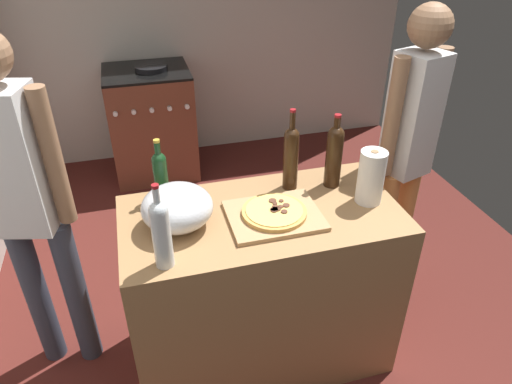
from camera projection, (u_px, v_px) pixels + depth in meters
ground_plane at (242, 243)px, 3.34m from camera, size 3.82×3.73×0.02m
kitchen_wall_rear at (194, 6)px, 3.96m from camera, size 3.82×0.10×2.60m
counter at (261, 288)px, 2.31m from camera, size 1.24×0.63×0.90m
cutting_board at (274, 216)px, 2.04m from camera, size 0.40×0.32×0.02m
pizza at (274, 212)px, 2.03m from camera, size 0.28×0.28×0.03m
mixing_bowl at (177, 207)px, 1.95m from camera, size 0.30×0.30×0.18m
paper_towel_roll at (371, 177)px, 2.09m from camera, size 0.12×0.12×0.26m
wine_bottle_green at (334, 154)px, 2.19m from camera, size 0.08×0.08×0.36m
wine_bottle_dark at (160, 174)px, 2.10m from camera, size 0.06×0.06×0.30m
wine_bottle_amber at (291, 155)px, 2.17m from camera, size 0.07×0.07×0.40m
wine_bottle_clear at (161, 231)px, 1.70m from camera, size 0.07×0.07×0.35m
stove at (152, 123)px, 3.98m from camera, size 0.68×0.63×0.95m
person_in_stripes at (27, 198)px, 2.01m from camera, size 0.38×0.25×1.71m
person_in_red at (407, 148)px, 2.44m from camera, size 0.36×0.25×1.69m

